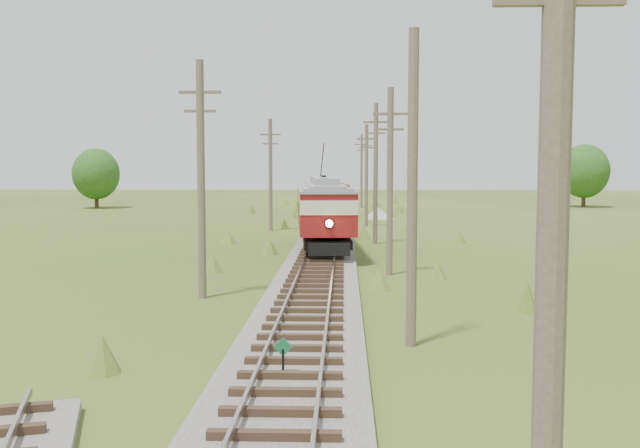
{
  "coord_description": "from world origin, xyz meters",
  "views": [
    {
      "loc": [
        1.23,
        -14.77,
        5.09
      ],
      "look_at": [
        0.0,
        20.53,
        2.15
      ],
      "focal_mm": 40.0,
      "sensor_mm": 36.0,
      "label": 1
    }
  ],
  "objects_px": {
    "switch_marker": "(283,356)",
    "streetcar": "(324,207)",
    "gravel_pile": "(379,213)",
    "gondola": "(332,196)"
  },
  "relations": [
    {
      "from": "gondola",
      "to": "gravel_pile",
      "type": "height_order",
      "value": "gondola"
    },
    {
      "from": "gondola",
      "to": "gravel_pile",
      "type": "xyz_separation_m",
      "value": [
        4.5,
        -2.14,
        -1.51
      ]
    },
    {
      "from": "switch_marker",
      "to": "streetcar",
      "type": "relative_size",
      "value": 0.08
    },
    {
      "from": "gondola",
      "to": "gravel_pile",
      "type": "relative_size",
      "value": 2.63
    },
    {
      "from": "switch_marker",
      "to": "gondola",
      "type": "relative_size",
      "value": 0.13
    },
    {
      "from": "switch_marker",
      "to": "gondola",
      "type": "distance_m",
      "value": 53.06
    },
    {
      "from": "switch_marker",
      "to": "gravel_pile",
      "type": "relative_size",
      "value": 0.34
    },
    {
      "from": "switch_marker",
      "to": "streetcar",
      "type": "bearing_deg",
      "value": 89.54
    },
    {
      "from": "streetcar",
      "to": "gravel_pile",
      "type": "relative_size",
      "value": 4.0
    },
    {
      "from": "switch_marker",
      "to": "gravel_pile",
      "type": "height_order",
      "value": "gravel_pile"
    }
  ]
}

